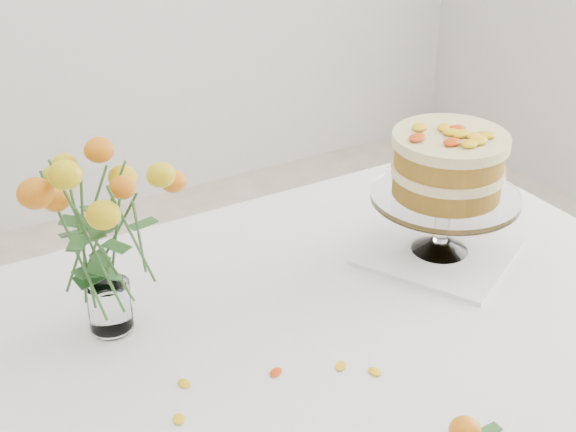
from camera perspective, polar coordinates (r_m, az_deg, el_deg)
name	(u,v)px	position (r m, az deg, el deg)	size (l,w,h in m)	color
table	(306,356)	(1.50, 1.30, -9.92)	(1.43, 0.93, 0.76)	#A37B5F
napkin	(439,251)	(1.66, 10.70, -2.47)	(0.28, 0.28, 0.01)	white
cake_stand	(448,171)	(1.58, 11.29, 3.16)	(0.29, 0.29, 0.26)	white
rose_vase	(98,218)	(1.34, -13.35, -0.12)	(0.33, 0.33, 0.38)	white
loose_rose_far	(465,431)	(1.23, 12.49, -14.69)	(0.08, 0.05, 0.04)	#CB6809
stray_petal_a	(276,372)	(1.33, -0.86, -11.06)	(0.03, 0.02, 0.00)	yellow
stray_petal_b	(341,366)	(1.34, 3.77, -10.60)	(0.03, 0.02, 0.00)	yellow
stray_petal_c	(375,372)	(1.34, 6.19, -10.95)	(0.03, 0.02, 0.00)	yellow
stray_petal_d	(184,384)	(1.32, -7.37, -11.74)	(0.03, 0.02, 0.00)	yellow
stray_petal_e	(179,419)	(1.26, -7.76, -14.12)	(0.03, 0.02, 0.00)	yellow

